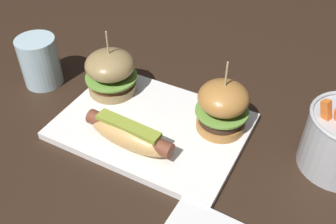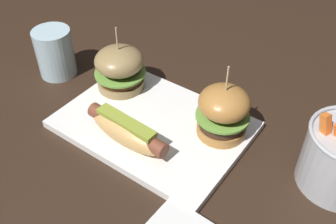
% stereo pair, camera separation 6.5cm
% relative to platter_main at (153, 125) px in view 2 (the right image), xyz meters
% --- Properties ---
extents(ground_plane, '(3.00, 3.00, 0.00)m').
position_rel_platter_main_xyz_m(ground_plane, '(0.00, 0.00, -0.01)').
color(ground_plane, black).
extents(platter_main, '(0.33, 0.23, 0.01)m').
position_rel_platter_main_xyz_m(platter_main, '(0.00, 0.00, 0.00)').
color(platter_main, white).
rests_on(platter_main, ground).
extents(hot_dog, '(0.16, 0.06, 0.05)m').
position_rel_platter_main_xyz_m(hot_dog, '(-0.01, -0.06, 0.03)').
color(hot_dog, tan).
rests_on(hot_dog, platter_main).
extents(slider_left, '(0.10, 0.10, 0.13)m').
position_rel_platter_main_xyz_m(slider_left, '(-0.12, 0.05, 0.05)').
color(slider_left, '#977B4C').
rests_on(slider_left, platter_main).
extents(slider_right, '(0.09, 0.09, 0.14)m').
position_rel_platter_main_xyz_m(slider_right, '(0.11, 0.05, 0.05)').
color(slider_right, '#B17637').
rests_on(slider_right, platter_main).
extents(water_glass, '(0.08, 0.08, 0.10)m').
position_rel_platter_main_xyz_m(water_glass, '(-0.27, 0.02, 0.04)').
color(water_glass, silver).
rests_on(water_glass, ground).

